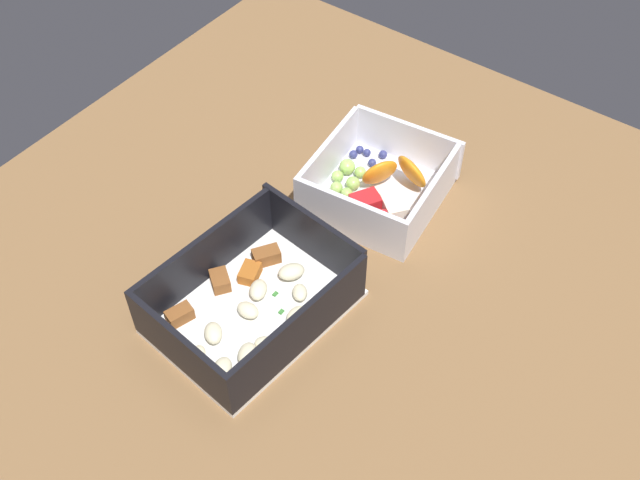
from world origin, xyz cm
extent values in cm
cube|color=brown|center=(0.00, 0.00, 1.00)|extent=(80.00, 80.00, 2.00)
cube|color=white|center=(-12.01, 0.52, 2.30)|extent=(21.25, 16.41, 0.60)
cube|color=black|center=(-21.58, 1.55, 5.77)|extent=(2.13, 14.36, 6.34)
cube|color=black|center=(-2.45, -0.50, 5.77)|extent=(2.13, 14.36, 6.34)
cube|color=black|center=(-11.28, 7.37, 5.77)|extent=(18.59, 2.58, 6.34)
cube|color=black|center=(-12.75, -6.33, 5.77)|extent=(18.59, 2.58, 6.34)
ellipsoid|color=beige|center=(-19.74, -1.90, 3.52)|extent=(3.19, 2.83, 1.32)
ellipsoid|color=beige|center=(-7.87, -2.31, 3.38)|extent=(2.68, 2.65, 1.11)
ellipsoid|color=beige|center=(-6.34, -0.02, 3.61)|extent=(3.52, 3.33, 1.44)
ellipsoid|color=beige|center=(-12.90, 0.58, 3.48)|extent=(1.79, 2.53, 1.26)
ellipsoid|color=beige|center=(-17.12, -2.95, 3.60)|extent=(3.49, 3.26, 1.43)
ellipsoid|color=beige|center=(-14.96, -3.44, 3.40)|extent=(2.41, 2.75, 1.15)
ellipsoid|color=beige|center=(-19.93, 1.22, 3.36)|extent=(2.60, 2.23, 1.09)
ellipsoid|color=beige|center=(-10.25, 1.36, 3.53)|extent=(3.21, 2.87, 1.33)
ellipsoid|color=beige|center=(-10.40, -3.83, 3.47)|extent=(2.56, 1.86, 1.24)
ellipsoid|color=beige|center=(-17.15, 1.57, 3.52)|extent=(3.11, 3.18, 1.31)
cube|color=brown|center=(-11.65, 5.49, 3.38)|extent=(3.00, 3.15, 1.56)
cube|color=brown|center=(-17.45, 5.90, 3.36)|extent=(3.08, 2.36, 1.52)
cube|color=brown|center=(-6.10, 3.64, 3.42)|extent=(3.40, 3.05, 1.65)
cube|color=#AD5B1E|center=(-8.91, 3.65, 3.28)|extent=(3.06, 2.65, 1.36)
cube|color=#387A33|center=(-9.18, 0.10, 2.70)|extent=(0.60, 0.40, 0.20)
cube|color=#387A33|center=(-5.11, -4.39, 2.70)|extent=(0.60, 0.40, 0.20)
cube|color=#387A33|center=(-10.62, -1.93, 2.70)|extent=(0.60, 0.40, 0.20)
cube|color=white|center=(9.63, -0.56, 2.30)|extent=(16.60, 15.71, 0.60)
cube|color=white|center=(2.45, -1.40, 5.39)|extent=(2.24, 14.02, 5.58)
cube|color=white|center=(16.81, 0.29, 5.39)|extent=(2.24, 14.02, 5.58)
cube|color=white|center=(8.84, 6.12, 5.39)|extent=(13.84, 2.22, 5.58)
cube|color=white|center=(10.42, -7.23, 5.39)|extent=(13.84, 2.22, 5.58)
ellipsoid|color=orange|center=(12.93, -3.01, 5.13)|extent=(4.43, 5.41, 4.85)
ellipsoid|color=orange|center=(10.65, -0.05, 5.04)|extent=(5.23, 4.57, 4.67)
cube|color=red|center=(5.29, -3.93, 3.45)|extent=(3.55, 3.40, 1.70)
cube|color=#F4EACC|center=(8.13, -3.75, 3.59)|extent=(3.98, 4.13, 1.98)
cube|color=red|center=(6.79, -0.67, 3.58)|extent=(4.06, 3.76, 1.96)
sphere|color=#9ECC60|center=(10.89, 2.82, 3.31)|extent=(1.41, 1.41, 1.41)
sphere|color=#9ECC60|center=(10.49, 4.47, 3.57)|extent=(1.94, 1.94, 1.94)
sphere|color=#9ECC60|center=(8.66, 4.60, 3.33)|extent=(1.46, 1.46, 1.46)
sphere|color=#9ECC60|center=(8.68, 2.37, 3.44)|extent=(1.69, 1.69, 1.69)
sphere|color=#9ECC60|center=(7.03, 3.60, 3.34)|extent=(1.48, 1.48, 1.48)
sphere|color=#9ECC60|center=(6.94, 2.04, 3.34)|extent=(1.47, 1.47, 1.47)
cone|color=red|center=(4.05, 0.76, 3.56)|extent=(2.41, 2.41, 1.93)
sphere|color=navy|center=(13.14, 5.39, 3.13)|extent=(1.06, 1.06, 1.06)
sphere|color=navy|center=(14.36, 5.26, 3.10)|extent=(1.01, 1.01, 1.01)
sphere|color=navy|center=(15.28, 2.41, 3.13)|extent=(1.07, 1.07, 1.07)
sphere|color=navy|center=(13.29, 2.69, 3.11)|extent=(1.01, 1.01, 1.01)
sphere|color=navy|center=(14.44, 4.22, 3.09)|extent=(0.97, 0.97, 0.97)
camera|label=1|loc=(-45.45, -32.50, 67.56)|focal=42.89mm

